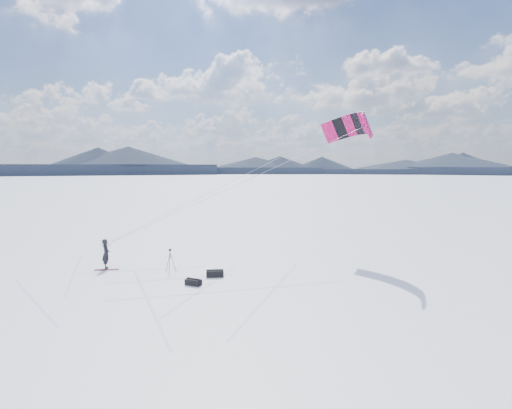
{
  "coord_description": "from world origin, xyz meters",
  "views": [
    {
      "loc": [
        3.58,
        -22.89,
        5.93
      ],
      "look_at": [
        5.61,
        3.65,
        3.56
      ],
      "focal_mm": 30.0,
      "sensor_mm": 36.0,
      "label": 1
    }
  ],
  "objects": [
    {
      "name": "snowkiter",
      "position": [
        -3.26,
        2.18,
        0.0
      ],
      "size": [
        0.59,
        0.73,
        1.74
      ],
      "primitive_type": "imported",
      "rotation": [
        0.0,
        0.0,
        1.88
      ],
      "color": "black",
      "rests_on": "ground"
    },
    {
      "name": "gear_bag_a",
      "position": [
        3.09,
        -0.17,
        0.18
      ],
      "size": [
        0.95,
        0.47,
        0.42
      ],
      "rotation": [
        0.0,
        0.0,
        0.03
      ],
      "color": "black",
      "rests_on": "ground"
    },
    {
      "name": "gear_bag_b",
      "position": [
        2.05,
        -1.74,
        0.16
      ],
      "size": [
        0.89,
        0.75,
        0.37
      ],
      "rotation": [
        0.0,
        0.0,
        -0.54
      ],
      "color": "black",
      "rests_on": "ground"
    },
    {
      "name": "horizon_hills",
      "position": [
        -0.0,
        -0.0,
        3.62
      ],
      "size": [
        704.0,
        704.0,
        8.83
      ],
      "color": "#161F31",
      "rests_on": "ground"
    },
    {
      "name": "tripod",
      "position": [
        0.6,
        0.8,
        0.88
      ],
      "size": [
        0.63,
        0.58,
        1.38
      ],
      "rotation": [
        0.0,
        0.0,
        0.4
      ],
      "color": "black",
      "rests_on": "ground"
    },
    {
      "name": "power_kite",
      "position": [
        12.04,
        5.03,
        8.55
      ],
      "size": [
        16.46,
        6.04,
        8.08
      ],
      "color": "#BF0C56",
      "rests_on": "ground"
    },
    {
      "name": "snow_tracks",
      "position": [
        -0.41,
        -0.64,
        0.0
      ],
      "size": [
        17.62,
        14.39,
        0.01
      ],
      "color": "#B0BDD8",
      "rests_on": "ground"
    },
    {
      "name": "snowboard",
      "position": [
        -3.15,
        1.83,
        0.02
      ],
      "size": [
        1.37,
        0.29,
        0.04
      ],
      "primitive_type": "cube",
      "rotation": [
        0.0,
        0.0,
        0.03
      ],
      "color": "maroon",
      "rests_on": "ground"
    },
    {
      "name": "ground",
      "position": [
        0.0,
        0.0,
        0.0
      ],
      "size": [
        1800.0,
        1800.0,
        0.0
      ],
      "primitive_type": "plane",
      "color": "white"
    }
  ]
}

